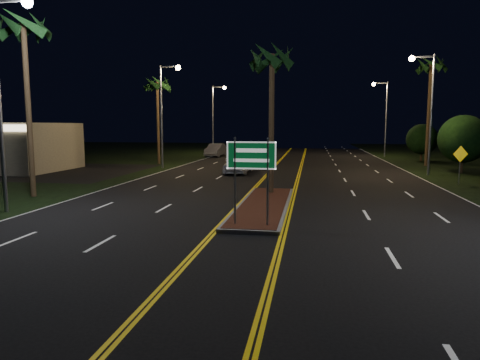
% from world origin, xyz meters
% --- Properties ---
extents(ground, '(120.00, 120.00, 0.00)m').
position_xyz_m(ground, '(0.00, 0.00, 0.00)').
color(ground, black).
rests_on(ground, ground).
extents(median_island, '(2.25, 10.25, 0.17)m').
position_xyz_m(median_island, '(0.00, 7.00, 0.08)').
color(median_island, gray).
rests_on(median_island, ground).
extents(highway_sign, '(1.80, 0.08, 3.20)m').
position_xyz_m(highway_sign, '(0.00, 2.80, 2.40)').
color(highway_sign, gray).
rests_on(highway_sign, ground).
extents(streetlight_left_near, '(1.91, 0.44, 9.00)m').
position_xyz_m(streetlight_left_near, '(-10.61, 4.00, 5.66)').
color(streetlight_left_near, gray).
rests_on(streetlight_left_near, ground).
extents(streetlight_left_mid, '(1.91, 0.44, 9.00)m').
position_xyz_m(streetlight_left_mid, '(-10.61, 24.00, 5.66)').
color(streetlight_left_mid, gray).
rests_on(streetlight_left_mid, ground).
extents(streetlight_left_far, '(1.91, 0.44, 9.00)m').
position_xyz_m(streetlight_left_far, '(-10.61, 44.00, 5.66)').
color(streetlight_left_far, gray).
rests_on(streetlight_left_far, ground).
extents(streetlight_right_mid, '(1.91, 0.44, 9.00)m').
position_xyz_m(streetlight_right_mid, '(10.61, 22.00, 5.66)').
color(streetlight_right_mid, gray).
rests_on(streetlight_right_mid, ground).
extents(streetlight_right_far, '(1.91, 0.44, 9.00)m').
position_xyz_m(streetlight_right_far, '(10.61, 42.00, 5.66)').
color(streetlight_right_far, gray).
rests_on(streetlight_right_far, ground).
extents(palm_median, '(2.40, 2.40, 8.30)m').
position_xyz_m(palm_median, '(0.00, 10.50, 7.28)').
color(palm_median, '#382819').
rests_on(palm_median, ground).
extents(palm_left_near, '(2.40, 2.40, 9.80)m').
position_xyz_m(palm_left_near, '(-12.50, 8.00, 8.68)').
color(palm_left_near, '#382819').
rests_on(palm_left_near, ground).
extents(palm_left_far, '(2.40, 2.40, 8.80)m').
position_xyz_m(palm_left_far, '(-12.80, 28.00, 7.75)').
color(palm_left_far, '#382819').
rests_on(palm_left_far, ground).
extents(palm_right_far, '(2.40, 2.40, 10.30)m').
position_xyz_m(palm_right_far, '(12.80, 30.00, 9.14)').
color(palm_right_far, '#382819').
rests_on(palm_right_far, ground).
extents(shrub_mid, '(3.78, 3.78, 4.62)m').
position_xyz_m(shrub_mid, '(14.00, 24.00, 2.73)').
color(shrub_mid, '#382819').
rests_on(shrub_mid, ground).
extents(shrub_far, '(3.24, 3.24, 3.96)m').
position_xyz_m(shrub_far, '(13.80, 36.00, 2.34)').
color(shrub_far, '#382819').
rests_on(shrub_far, ground).
extents(car_near, '(2.46, 5.56, 1.84)m').
position_xyz_m(car_near, '(-3.62, 21.18, 0.92)').
color(car_near, silver).
rests_on(car_near, ground).
extents(car_far, '(2.70, 5.65, 1.84)m').
position_xyz_m(car_far, '(-9.50, 39.06, 0.92)').
color(car_far, '#A1A2AB').
rests_on(car_far, ground).
extents(warning_sign, '(0.99, 0.37, 2.48)m').
position_xyz_m(warning_sign, '(11.59, 16.90, 1.61)').
color(warning_sign, gray).
rests_on(warning_sign, ground).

